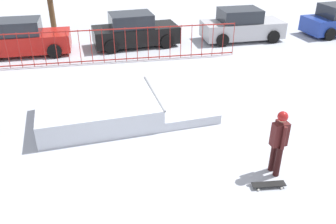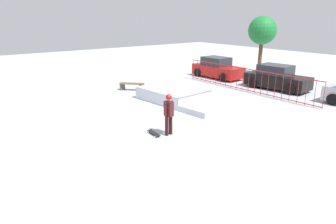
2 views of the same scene
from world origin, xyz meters
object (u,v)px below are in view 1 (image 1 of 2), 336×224
(skate_ramp, at_px, (113,109))
(parked_car_silver, at_px, (241,26))
(skater, at_px, (279,138))
(parked_car_black, at_px, (135,31))
(skateboard, at_px, (269,184))
(parked_car_red, at_px, (23,39))

(skate_ramp, height_order, parked_car_silver, parked_car_silver)
(skater, xyz_separation_m, parked_car_black, (-2.29, 10.76, -0.28))
(parked_car_silver, bearing_deg, skateboard, -108.75)
(parked_car_black, bearing_deg, parked_car_red, 177.08)
(skate_ramp, height_order, skater, skater)
(skateboard, relative_size, parked_car_silver, 0.20)
(skater, height_order, parked_car_black, skater)
(parked_car_silver, bearing_deg, parked_car_black, 178.26)
(parked_car_black, xyz_separation_m, parked_car_silver, (5.50, -0.07, 0.00))
(parked_car_silver, bearing_deg, parked_car_red, -179.99)
(skate_ramp, relative_size, skater, 3.25)
(skate_ramp, bearing_deg, parked_car_black, 73.34)
(skate_ramp, xyz_separation_m, parked_car_red, (-3.71, 6.93, 0.41))
(skater, height_order, parked_car_silver, skater)
(skate_ramp, distance_m, parked_car_black, 7.35)
(parked_car_black, bearing_deg, parked_car_silver, -6.53)
(parked_car_red, bearing_deg, skater, -55.48)
(skater, distance_m, parked_car_red, 12.88)
(skateboard, height_order, parked_car_red, parked_car_red)
(skate_ramp, bearing_deg, skater, -48.70)
(skate_ramp, height_order, parked_car_black, parked_car_black)
(skateboard, bearing_deg, parked_car_silver, -102.96)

